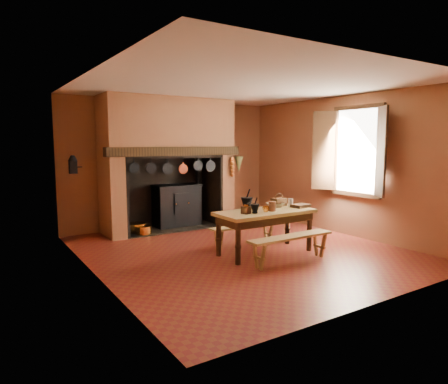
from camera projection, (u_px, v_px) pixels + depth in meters
The scene contains 28 objects.
floor at pixel (241, 250), 6.96m from camera, with size 5.50×5.50×0.00m, color maroon.
ceiling at pixel (242, 86), 6.61m from camera, with size 5.50×5.50×0.00m, color silver.
back_wall at pixel (172, 163), 9.08m from camera, with size 5.00×0.02×2.80m, color brown.
wall_left at pixel (92, 177), 5.44m from camera, with size 0.02×5.50×2.80m, color brown.
wall_right at pixel (342, 166), 8.12m from camera, with size 0.02×5.50×2.80m, color brown.
wall_front at pixel (383, 184), 4.49m from camera, with size 5.00×0.02×2.80m, color brown.
chimney_breast at pixel (168, 145), 8.50m from camera, with size 2.95×0.96×2.80m.
iron_range at pixel (177, 205), 8.92m from camera, with size 1.12×0.55×1.60m.
hearth_pans at pixel (138, 229), 8.23m from camera, with size 0.51×0.62×0.20m.
hanging_pans at pixel (177, 168), 8.12m from camera, with size 1.92×0.29×0.27m.
onion_string at pixel (232, 167), 8.82m from camera, with size 0.12×0.10×0.46m, color #A0521D, non-canonical shape.
herb_bunch at pixel (239, 164), 8.91m from camera, with size 0.20×0.20×0.35m, color #515C2B.
window at pixel (354, 151), 7.67m from camera, with size 0.39×1.75×1.76m.
wall_coffee_mill at pixel (73, 163), 6.77m from camera, with size 0.23×0.16×0.31m.
work_table at pixel (265, 217), 6.70m from camera, with size 1.69×0.75×0.73m.
bench_front at pixel (291, 242), 6.20m from camera, with size 1.53×0.27×0.43m.
bench_back at pixel (244, 230), 7.24m from camera, with size 1.35×0.24×0.38m.
mortar_large at pixel (247, 203), 6.77m from camera, with size 0.21×0.21×0.35m.
mortar_small at pixel (255, 208), 6.42m from camera, with size 0.15×0.15×0.26m.
coffee_grinder at pixel (246, 209), 6.39m from camera, with size 0.18×0.15×0.19m.
brass_mug_a at pixel (266, 209), 6.56m from camera, with size 0.07×0.07×0.08m, color #C47D2D.
brass_mug_b at pixel (252, 206), 6.84m from camera, with size 0.09×0.09×0.10m, color #C47D2D.
mixing_bowl at pixel (275, 205), 7.04m from camera, with size 0.31×0.31×0.08m, color #B1AA88.
stoneware_crock at pixel (272, 206), 6.63m from camera, with size 0.13×0.13×0.16m, color brown.
glass_jar at pixel (291, 203), 7.06m from camera, with size 0.09×0.09×0.15m, color beige.
wicker_basket at pixel (279, 202), 7.18m from camera, with size 0.25×0.19×0.24m.
wooden_tray at pixel (301, 206), 7.03m from camera, with size 0.31×0.22×0.05m, color #392212.
brass_cup at pixel (266, 209), 6.61m from camera, with size 0.11×0.11×0.09m, color #C47D2D.
Camera 1 is at (-3.92, -5.54, 1.86)m, focal length 32.00 mm.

